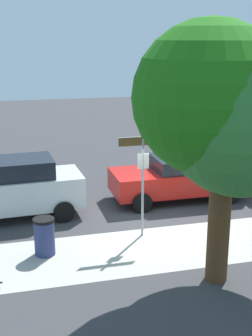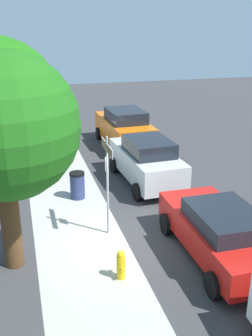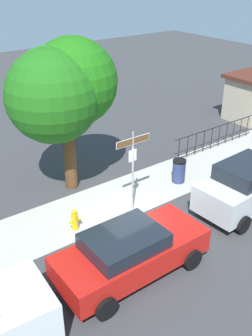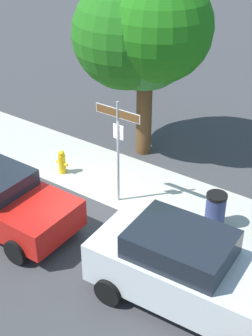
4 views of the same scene
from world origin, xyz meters
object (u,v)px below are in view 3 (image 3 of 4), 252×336
Objects in this scene: car_red at (130,252)px; fire_hydrant at (75,220)px; shade_tree at (60,91)px; street_sign at (133,157)px; trash_bin at (179,171)px; car_silver at (249,184)px.

car_red is 5.75× the size of fire_hydrant.
shade_tree is 6.32m from car_red.
trash_bin is (2.75, 0.50, -1.61)m from street_sign.
street_sign is at bearing 51.20° from car_red.
shade_tree reaches higher than street_sign.
street_sign is at bearing -68.41° from shade_tree.
street_sign is at bearing -169.71° from trash_bin.
car_red reaches higher than fire_hydrant.
fire_hydrant is at bearing 175.02° from street_sign.
car_silver is (4.57, -5.13, -3.01)m from shade_tree.
street_sign is 3.53m from shade_tree.
fire_hydrant is (-5.74, 2.53, -0.54)m from car_silver.
shade_tree is at bearing 149.14° from trash_bin.
car_silver is 5.64× the size of fire_hydrant.
shade_tree is at bearing 79.70° from car_red.
car_silver is at bearing -75.81° from trash_bin.
street_sign reaches higher than fire_hydrant.
shade_tree reaches higher than car_silver.
fire_hydrant is (-0.22, 2.79, -0.40)m from car_red.
car_red is at bearing -147.28° from trash_bin.
shade_tree is (-1.11, 2.80, 1.84)m from street_sign.
car_red reaches higher than trash_bin.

